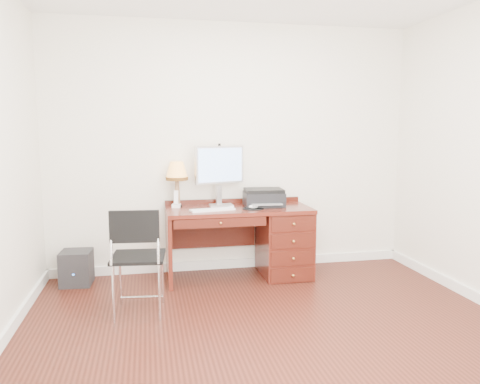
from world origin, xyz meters
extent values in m
plane|color=#33120B|center=(0.00, 0.00, 0.00)|extent=(4.00, 4.00, 0.00)
plane|color=silver|center=(0.00, 1.75, 1.35)|extent=(4.00, 0.00, 4.00)
cube|color=white|center=(0.00, 1.74, 0.05)|extent=(4.00, 0.03, 0.10)
cube|color=#581B12|center=(0.00, 1.40, 0.73)|extent=(1.50, 0.65, 0.04)
cube|color=#581B12|center=(0.50, 1.40, 0.35)|extent=(0.50, 0.61, 0.71)
cube|color=#581B12|center=(-0.73, 1.40, 0.35)|extent=(0.04, 0.61, 0.71)
cube|color=#45150D|center=(-0.24, 1.69, 0.46)|extent=(0.96, 0.03, 0.39)
cube|color=#45150D|center=(-0.24, 1.09, 0.66)|extent=(0.91, 0.03, 0.09)
sphere|color=#BF8C3F|center=(0.50, 1.06, 0.35)|extent=(0.03, 0.03, 0.03)
cube|color=silver|center=(-0.16, 1.53, 0.76)|extent=(0.29, 0.24, 0.02)
cube|color=silver|center=(-0.16, 1.59, 0.87)|extent=(0.06, 0.05, 0.20)
cube|color=silver|center=(-0.16, 1.56, 1.19)|extent=(0.54, 0.21, 0.40)
cube|color=#4C8CF2|center=(-0.16, 1.54, 1.19)|extent=(0.49, 0.16, 0.36)
cube|color=white|center=(-0.29, 1.28, 0.76)|extent=(0.47, 0.21, 0.02)
cylinder|color=black|center=(0.13, 1.28, 0.75)|extent=(0.22, 0.22, 0.01)
ellipsoid|color=white|center=(0.13, 1.28, 0.77)|extent=(0.10, 0.06, 0.04)
cube|color=black|center=(0.29, 1.46, 0.82)|extent=(0.43, 0.35, 0.15)
cube|color=black|center=(0.29, 1.46, 0.92)|extent=(0.41, 0.33, 0.04)
cylinder|color=black|center=(-0.62, 1.58, 0.76)|extent=(0.10, 0.10, 0.02)
cone|color=#956E46|center=(-0.62, 1.58, 0.91)|extent=(0.06, 0.06, 0.28)
cone|color=#FFAF50|center=(-0.62, 1.58, 1.14)|extent=(0.23, 0.23, 0.18)
cylinder|color=#593814|center=(-0.62, 1.58, 1.05)|extent=(0.23, 0.23, 0.04)
cube|color=white|center=(-0.64, 1.54, 0.77)|extent=(0.10, 0.10, 0.04)
cube|color=white|center=(-0.64, 1.54, 0.86)|extent=(0.05, 0.06, 0.14)
cylinder|color=black|center=(0.32, 1.62, 0.80)|extent=(0.07, 0.07, 0.09)
cube|color=black|center=(-1.02, 0.62, 0.49)|extent=(0.48, 0.48, 0.03)
cube|color=black|center=(-1.02, 0.41, 0.80)|extent=(0.39, 0.06, 0.26)
cylinder|color=silver|center=(-1.21, 0.80, 0.25)|extent=(0.02, 0.02, 0.49)
cylinder|color=silver|center=(-0.84, 0.80, 0.25)|extent=(0.02, 0.02, 0.49)
cylinder|color=silver|center=(-1.21, 0.43, 0.25)|extent=(0.02, 0.02, 0.49)
cylinder|color=silver|center=(-0.84, 0.43, 0.25)|extent=(0.02, 0.02, 0.49)
cylinder|color=silver|center=(-1.21, 0.41, 0.71)|extent=(0.02, 0.02, 0.44)
cylinder|color=silver|center=(-0.84, 0.41, 0.71)|extent=(0.02, 0.02, 0.44)
cube|color=black|center=(-1.66, 1.49, 0.17)|extent=(0.32, 0.32, 0.35)
camera|label=1|loc=(-0.93, -3.33, 1.57)|focal=35.00mm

